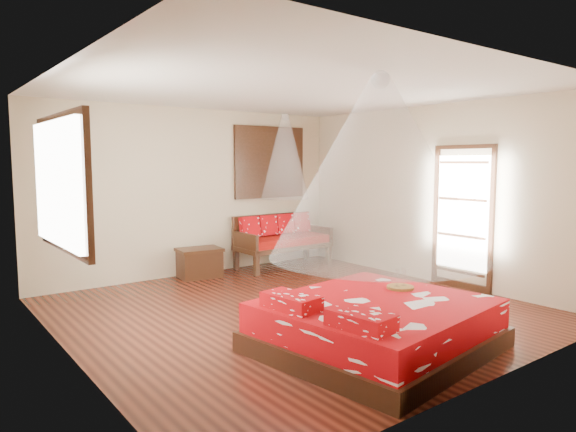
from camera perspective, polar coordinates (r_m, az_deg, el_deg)
name	(u,v)px	position (r m, az deg, el deg)	size (l,w,h in m)	color
room	(295,202)	(6.50, 0.80, 1.57)	(5.54, 5.54, 2.84)	black
bed	(375,325)	(5.41, 9.62, -11.87)	(2.42, 2.24, 0.64)	black
daybed	(281,238)	(9.40, -0.80, -2.46)	(1.74, 0.77, 0.94)	black
storage_chest	(200,262)	(8.66, -9.80, -5.11)	(0.76, 0.60, 0.49)	black
shutter_panel	(270,162)	(9.57, -2.02, 5.98)	(1.52, 0.06, 1.32)	black
window_left	(64,183)	(5.47, -23.66, 3.37)	(0.10, 1.74, 1.34)	black
glazed_door	(462,218)	(8.12, 18.80, -0.21)	(0.08, 1.02, 2.16)	black
wine_tray	(400,283)	(5.89, 12.38, -7.27)	(0.30, 0.30, 0.24)	brown
mosquito_net_main	(379,168)	(5.16, 10.06, 5.32)	(2.18, 2.18, 1.80)	white
mosquito_net_daybed	(285,157)	(9.20, -0.34, 6.61)	(0.86, 0.86, 1.50)	white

